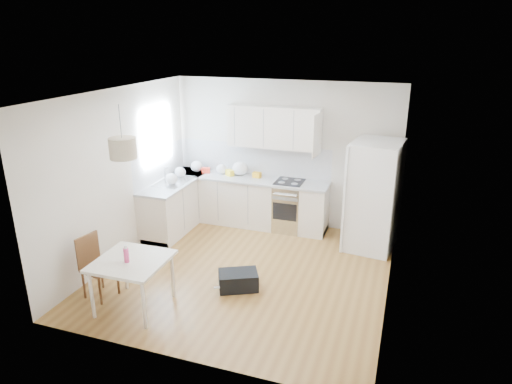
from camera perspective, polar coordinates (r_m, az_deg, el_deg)
floor at (r=7.12m, az=-1.32°, el=-9.93°), size 4.20×4.20×0.00m
ceiling at (r=6.26m, az=-1.52°, el=12.18°), size 4.20×4.20×0.00m
wall_back at (r=8.49m, az=3.51°, el=4.75°), size 4.20×0.00×4.20m
wall_left at (r=7.53m, az=-16.60°, el=2.07°), size 0.00×4.20×4.20m
wall_right at (r=6.20m, az=17.12°, el=-1.65°), size 0.00×4.20×4.20m
window_glassblock at (r=8.35m, az=-12.29°, el=6.93°), size 0.02×1.00×1.00m
cabinets_back at (r=8.66m, az=-0.97°, el=-1.23°), size 3.00×0.60×0.88m
cabinets_left at (r=8.62m, az=-9.87°, el=-1.62°), size 0.60×1.80×0.88m
counter_back at (r=8.51m, az=-0.99°, el=1.68°), size 3.02×0.64×0.04m
counter_left at (r=8.47m, az=-10.04°, el=1.28°), size 0.64×1.82×0.04m
backsplash_back at (r=8.69m, az=-0.34°, el=4.18°), size 3.00×0.01×0.58m
backsplash_left at (r=8.52m, az=-11.90°, el=3.46°), size 0.01×1.80×0.58m
upper_cabinets at (r=8.26m, az=2.28°, el=8.11°), size 1.70×0.32×0.75m
range_oven at (r=8.44m, az=4.15°, el=-1.84°), size 0.50×0.61×0.88m
sink at (r=8.42m, az=-10.21°, el=1.28°), size 0.50×0.80×0.16m
refrigerator at (r=7.82m, az=14.60°, el=-0.45°), size 0.98×1.02×1.84m
dining_table at (r=6.20m, az=-15.28°, el=-8.79°), size 0.91×0.91×0.70m
dining_chair at (r=6.67m, az=-19.02°, el=-8.91°), size 0.44×0.44×0.89m
drink_bottle at (r=6.07m, az=-15.92°, el=-7.44°), size 0.08×0.08×0.23m
gym_bag at (r=6.65m, az=-2.23°, el=-10.97°), size 0.65×0.57×0.25m
pendant_lamp at (r=5.65m, az=-16.32°, el=5.27°), size 0.34×0.34×0.25m
grocery_bag_a at (r=8.92m, az=-7.43°, el=3.19°), size 0.24×0.20×0.21m
grocery_bag_b at (r=8.72m, az=-4.31°, el=2.86°), size 0.21×0.18×0.19m
grocery_bag_c at (r=8.63m, az=-2.02°, el=2.97°), size 0.29×0.25×0.26m
grocery_bag_d at (r=8.65m, az=-9.46°, el=2.48°), size 0.21×0.18×0.19m
grocery_bag_e at (r=8.24m, az=-10.51°, el=1.63°), size 0.22×0.19×0.20m
snack_orange at (r=8.49m, az=0.12°, el=2.15°), size 0.16×0.12×0.10m
snack_yellow at (r=8.63m, az=-3.30°, el=2.42°), size 0.19×0.17×0.11m
snack_red at (r=8.83m, az=-6.28°, el=2.72°), size 0.18×0.14×0.11m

